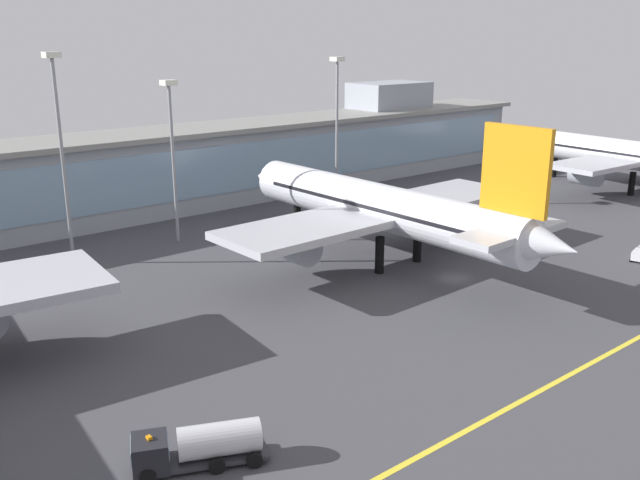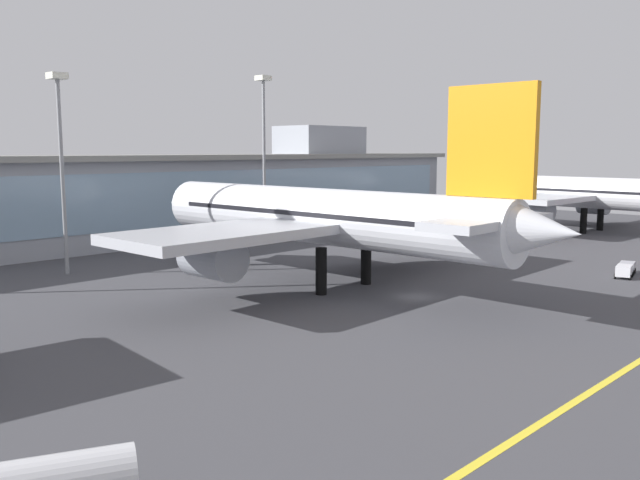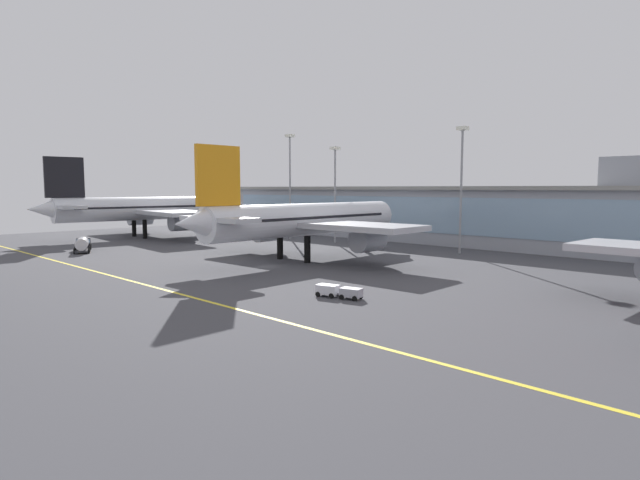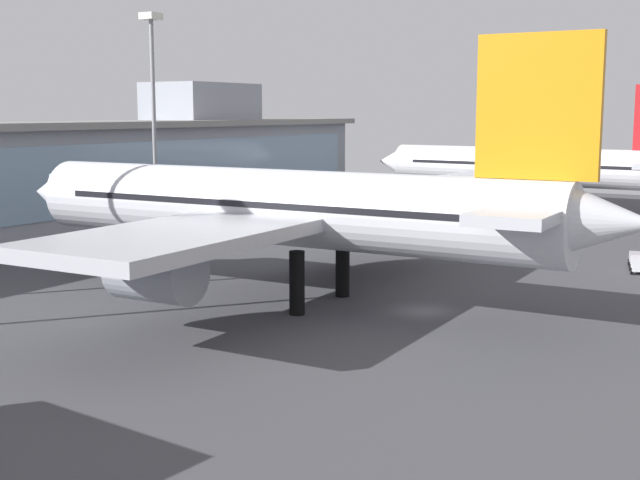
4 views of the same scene
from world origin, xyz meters
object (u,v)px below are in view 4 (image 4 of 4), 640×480
at_px(airliner_near_right, 285,209).
at_px(airliner_far_right, 530,167).
at_px(baggage_tug_near, 639,262).
at_px(apron_light_mast_east, 153,96).

bearing_deg(airliner_near_right, airliner_far_right, -90.52).
bearing_deg(airliner_near_right, baggage_tug_near, -129.05).
bearing_deg(airliner_far_right, baggage_tug_near, 122.80).
bearing_deg(apron_light_mast_east, airliner_far_right, -27.59).
distance_m(airliner_near_right, airliner_far_right, 64.43).
xyz_separation_m(airliner_near_right, baggage_tug_near, (27.05, -20.72, -6.21)).
relative_size(airliner_near_right, apron_light_mast_east, 2.18).
relative_size(airliner_far_right, apron_light_mast_east, 2.01).
xyz_separation_m(airliner_far_right, apron_light_mast_east, (-48.98, 25.60, 9.41)).
bearing_deg(baggage_tug_near, airliner_far_right, -163.57).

